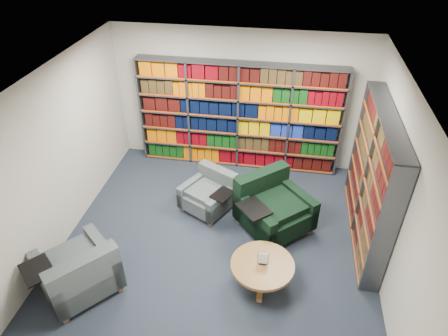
% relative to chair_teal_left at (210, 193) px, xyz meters
% --- Properties ---
extents(room_shell, '(5.02, 5.02, 2.82)m').
position_rel_chair_teal_left_xyz_m(room_shell, '(0.29, -0.84, 1.11)').
color(room_shell, black).
rests_on(room_shell, ground).
extents(bookshelf_back, '(4.00, 0.28, 2.20)m').
position_rel_chair_teal_left_xyz_m(bookshelf_back, '(0.29, 1.50, 0.81)').
color(bookshelf_back, '#47494F').
rests_on(bookshelf_back, ground).
extents(bookshelf_right, '(0.28, 2.50, 2.20)m').
position_rel_chair_teal_left_xyz_m(bookshelf_right, '(2.63, -0.24, 0.81)').
color(bookshelf_right, '#47494F').
rests_on(bookshelf_right, ground).
extents(chair_teal_left, '(1.07, 1.07, 0.72)m').
position_rel_chair_teal_left_xyz_m(chair_teal_left, '(0.00, 0.00, 0.00)').
color(chair_teal_left, '#001A3D').
rests_on(chair_teal_left, ground).
extents(chair_green_right, '(1.45, 1.45, 0.94)m').
position_rel_chair_teal_left_xyz_m(chair_green_right, '(1.11, -0.31, 0.09)').
color(chair_green_right, black).
rests_on(chair_green_right, ground).
extents(chair_teal_front, '(1.39, 1.39, 0.90)m').
position_rel_chair_teal_left_xyz_m(chair_teal_front, '(-1.44, -2.19, 0.07)').
color(chair_teal_front, '#001A3D').
rests_on(chair_teal_front, ground).
extents(coffee_table, '(0.92, 0.92, 0.64)m').
position_rel_chair_teal_left_xyz_m(coffee_table, '(1.08, -1.63, 0.05)').
color(coffee_table, olive).
rests_on(coffee_table, ground).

